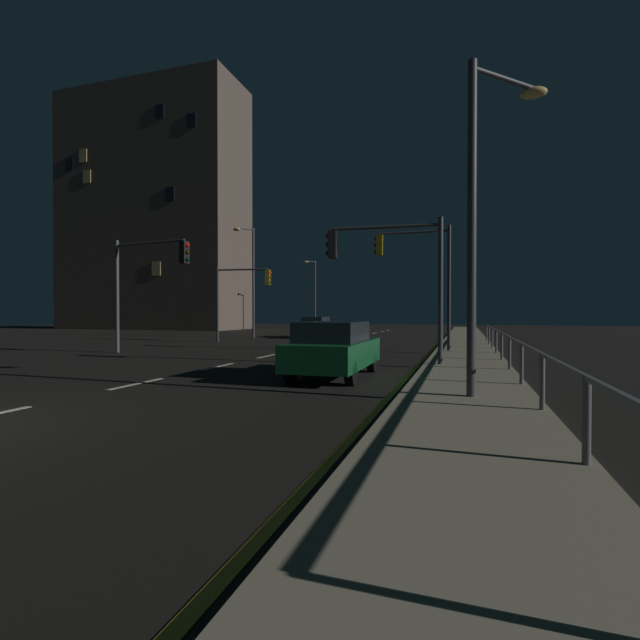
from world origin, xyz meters
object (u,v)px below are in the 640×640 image
at_px(car_oncoming, 315,327).
at_px(street_lamp_across_street, 485,194).
at_px(traffic_light_near_left, 417,264).
at_px(building_distant, 154,211).
at_px(street_lamp_mid_block, 251,273).
at_px(traffic_light_far_left, 387,262).
at_px(traffic_light_far_right, 242,288).
at_px(street_lamp_median, 313,289).
at_px(traffic_light_near_right, 148,272).
at_px(car, 334,348).

bearing_deg(car_oncoming, street_lamp_across_street, -63.85).
xyz_separation_m(traffic_light_near_left, building_distant, (-33.57, 24.92, 10.05)).
bearing_deg(street_lamp_mid_block, car_oncoming, 21.93).
xyz_separation_m(traffic_light_far_left, traffic_light_far_right, (-11.04, 10.78, -0.13)).
relative_size(car_oncoming, traffic_light_far_right, 0.92).
bearing_deg(street_lamp_median, car_oncoming, -71.10).
xyz_separation_m(traffic_light_far_right, building_distant, (-22.11, 20.01, 10.70)).
xyz_separation_m(traffic_light_near_right, traffic_light_far_right, (-0.10, 9.15, -0.25)).
bearing_deg(traffic_light_far_right, traffic_light_near_left, -23.21).
bearing_deg(street_lamp_median, car, -70.60).
height_order(traffic_light_near_right, street_lamp_across_street, street_lamp_across_street).
xyz_separation_m(street_lamp_across_street, building_distant, (-36.06, 36.30, 9.91)).
distance_m(car, traffic_light_far_left, 4.18).
relative_size(traffic_light_far_left, building_distant, 0.17).
distance_m(traffic_light_near_left, traffic_light_far_right, 12.49).
bearing_deg(traffic_light_near_left, traffic_light_far_right, 156.79).
xyz_separation_m(traffic_light_far_left, street_lamp_mid_block, (-12.68, 15.39, 1.27)).
relative_size(traffic_light_near_left, traffic_light_far_right, 1.16).
bearing_deg(building_distant, street_lamp_mid_block, -36.96).
relative_size(car_oncoming, street_lamp_median, 0.58).
relative_size(car_oncoming, traffic_light_near_left, 0.79).
height_order(traffic_light_far_left, street_lamp_mid_block, street_lamp_mid_block).
bearing_deg(street_lamp_mid_block, building_distant, 143.04).
distance_m(car_oncoming, traffic_light_far_left, 19.25).
relative_size(car_oncoming, traffic_light_near_right, 0.86).
height_order(car_oncoming, building_distant, building_distant).
distance_m(traffic_light_far_left, street_lamp_median, 34.65).
relative_size(street_lamp_median, building_distant, 0.27).
xyz_separation_m(traffic_light_far_right, street_lamp_across_street, (13.95, -16.29, 0.78)).
bearing_deg(car, traffic_light_far_left, 71.88).
xyz_separation_m(street_lamp_mid_block, building_distant, (-20.47, 15.40, 9.29)).
height_order(traffic_light_near_left, traffic_light_far_right, traffic_light_near_left).
xyz_separation_m(traffic_light_far_left, building_distant, (-33.15, 30.79, 10.57)).
height_order(street_lamp_across_street, street_lamp_median, street_lamp_median).
height_order(car, traffic_light_far_right, traffic_light_far_right).
bearing_deg(traffic_light_far_left, traffic_light_near_right, 171.54).
bearing_deg(car, street_lamp_across_street, -32.79).
relative_size(traffic_light_near_right, traffic_light_far_left, 1.07).
bearing_deg(traffic_light_near_left, street_lamp_median, 117.73).
bearing_deg(traffic_light_near_right, traffic_light_near_left, 20.45).
bearing_deg(street_lamp_across_street, traffic_light_near_right, 152.72).
bearing_deg(street_lamp_across_street, traffic_light_far_right, 130.56).
bearing_deg(traffic_light_near_left, traffic_light_far_left, -94.16).
distance_m(traffic_light_near_right, street_lamp_median, 30.46).
height_order(car, building_distant, building_distant).
bearing_deg(car, street_lamp_median, 109.40).
xyz_separation_m(traffic_light_far_left, street_lamp_median, (-13.30, 31.98, 0.98)).
distance_m(traffic_light_far_right, street_lamp_across_street, 21.46).
bearing_deg(street_lamp_median, traffic_light_near_right, -85.54).
bearing_deg(traffic_light_near_right, building_distant, 127.30).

